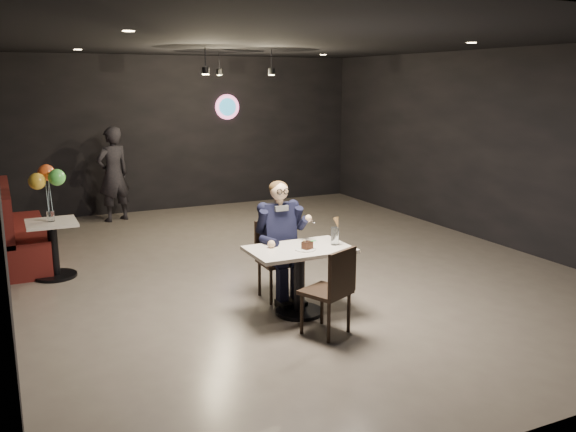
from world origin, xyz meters
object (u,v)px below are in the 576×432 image
main_table (299,281)px  passerby (113,174)px  balloon_vase (51,216)px  seated_man (278,239)px  booth_bench (24,223)px  side_table (53,249)px  chair_near (326,290)px  chair_far (278,260)px  sundae_glass (335,236)px

main_table → passerby: bearing=100.1°
balloon_vase → passerby: 3.32m
seated_man → booth_bench: seated_man is taller
side_table → balloon_vase: bearing=0.0°
main_table → seated_man: size_ratio=0.76×
booth_bench → chair_near: bearing=-57.6°
passerby → booth_bench: bearing=31.0°
chair_far → side_table: 3.04m
balloon_vase → passerby: size_ratio=0.08×
chair_near → sundae_glass: 0.78m
sundae_glass → balloon_vase: 3.74m
chair_near → sundae_glass: sundae_glass is taller
main_table → chair_near: (0.00, -0.59, 0.09)m
main_table → chair_far: bearing=90.0°
side_table → passerby: size_ratio=0.45×
chair_near → passerby: passerby is taller
chair_far → balloon_vase: bearing=139.6°
sundae_glass → side_table: size_ratio=0.25×
main_table → balloon_vase: (-2.31, 2.52, 0.45)m
seated_man → balloon_vase: (-2.31, 1.97, 0.10)m
booth_bench → passerby: size_ratio=1.27×
balloon_vase → passerby: (1.32, 3.05, 0.04)m
seated_man → sundae_glass: (0.41, -0.60, 0.13)m
seated_man → chair_near: bearing=-90.0°
sundae_glass → side_table: 3.77m
main_table → booth_bench: (-2.61, 3.52, 0.17)m
seated_man → sundae_glass: size_ratio=7.38×
chair_far → chair_near: (0.00, -1.14, 0.00)m
chair_far → side_table: chair_far is taller
side_table → passerby: (1.32, 3.05, 0.47)m
chair_near → seated_man: (0.00, 1.14, 0.26)m
chair_far → sundae_glass: 0.82m
sundae_glass → side_table: sundae_glass is taller
chair_far → passerby: passerby is taller
main_table → seated_man: 0.65m
booth_bench → main_table: bearing=-53.4°
chair_far → chair_near: same height
side_table → main_table: bearing=-47.4°
main_table → booth_bench: booth_bench is taller
main_table → balloon_vase: balloon_vase is taller
sundae_glass → booth_bench: size_ratio=0.09×
balloon_vase → chair_far: bearing=-40.4°
main_table → seated_man: bearing=90.0°
main_table → sundae_glass: 0.63m
seated_man → passerby: 5.11m
side_table → balloon_vase: 0.43m
chair_near → balloon_vase: 3.89m
sundae_glass → main_table: bearing=173.3°
chair_near → sundae_glass: size_ratio=4.72×
chair_near → booth_bench: booth_bench is taller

